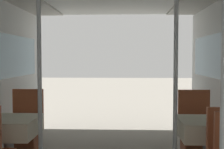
% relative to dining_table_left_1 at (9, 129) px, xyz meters
% --- Properties ---
extents(dining_table_left_1, '(0.62, 0.62, 0.71)m').
position_rel_dining_table_left_1_xyz_m(dining_table_left_1, '(0.00, 0.00, 0.00)').
color(dining_table_left_1, '#4C4C51').
rests_on(dining_table_left_1, ground_plane).
extents(chair_left_far_1, '(0.40, 0.40, 0.95)m').
position_rel_dining_table_left_1_xyz_m(chair_left_far_1, '(0.00, 0.54, -0.29)').
color(chair_left_far_1, brown).
rests_on(chair_left_far_1, ground_plane).
extents(support_pole_left_1, '(0.05, 0.05, 2.14)m').
position_rel_dining_table_left_1_xyz_m(support_pole_left_1, '(0.35, -0.00, 0.48)').
color(support_pole_left_1, silver).
rests_on(support_pole_left_1, ground_plane).
extents(support_pole_right_0, '(0.05, 0.05, 2.14)m').
position_rel_dining_table_left_1_xyz_m(support_pole_right_0, '(1.81, -1.63, 0.48)').
color(support_pole_right_0, silver).
rests_on(support_pole_right_0, ground_plane).
extents(dining_table_right_1, '(0.62, 0.62, 0.71)m').
position_rel_dining_table_left_1_xyz_m(dining_table_right_1, '(2.17, 0.00, 0.00)').
color(dining_table_right_1, '#4C4C51').
rests_on(dining_table_right_1, ground_plane).
extents(chair_right_far_1, '(0.40, 0.40, 0.95)m').
position_rel_dining_table_left_1_xyz_m(chair_right_far_1, '(2.17, 0.54, -0.29)').
color(chair_right_far_1, brown).
rests_on(chair_right_far_1, ground_plane).
extents(support_pole_right_1, '(0.05, 0.05, 2.14)m').
position_rel_dining_table_left_1_xyz_m(support_pole_right_1, '(1.81, -0.00, 0.48)').
color(support_pole_right_1, silver).
rests_on(support_pole_right_1, ground_plane).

